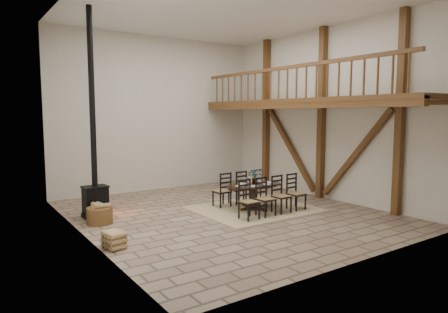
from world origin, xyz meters
TOP-DOWN VIEW (x-y plane):
  - ground at (0.00, 0.00)m, footprint 8.00×8.00m
  - room_shell at (1.19, 0.00)m, footprint 7.02×8.02m
  - rug at (0.84, -0.06)m, footprint 3.00×2.50m
  - dining_table at (0.84, -0.14)m, footprint 2.02×1.89m
  - wood_stove at (-2.84, 1.51)m, footprint 0.61×0.48m
  - log_basket at (-2.95, 0.84)m, footprint 0.58×0.58m
  - log_stack at (-3.25, -1.00)m, footprint 0.39×0.49m

SIDE VIEW (x-z plane):
  - ground at x=0.00m, z-range 0.00..0.00m
  - rug at x=0.84m, z-range 0.00..0.02m
  - log_stack at x=-3.25m, z-range 0.00..0.33m
  - log_basket at x=-2.95m, z-range -0.03..0.45m
  - dining_table at x=0.84m, z-range -0.17..0.88m
  - wood_stove at x=-2.84m, z-range -1.35..3.65m
  - room_shell at x=1.19m, z-range 0.51..5.52m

